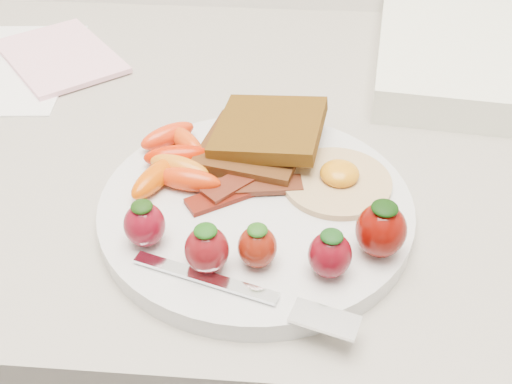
{
  "coord_description": "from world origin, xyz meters",
  "views": [
    {
      "loc": [
        0.06,
        1.15,
        1.28
      ],
      "look_at": [
        0.02,
        1.57,
        0.93
      ],
      "focal_mm": 45.0,
      "sensor_mm": 36.0,
      "label": 1
    }
  ],
  "objects": [
    {
      "name": "counter",
      "position": [
        0.0,
        1.7,
        0.45
      ],
      "size": [
        2.0,
        0.6,
        0.9
      ],
      "primitive_type": "cube",
      "color": "gray",
      "rests_on": "ground"
    },
    {
      "name": "strawberries",
      "position": [
        0.04,
        1.5,
        0.94
      ],
      "size": [
        0.22,
        0.07,
        0.05
      ],
      "color": "maroon",
      "rests_on": "plate"
    },
    {
      "name": "plate",
      "position": [
        0.02,
        1.57,
        0.91
      ],
      "size": [
        0.27,
        0.27,
        0.02
      ],
      "primitive_type": "cylinder",
      "color": "silver",
      "rests_on": "counter"
    },
    {
      "name": "notepad",
      "position": [
        -0.24,
        1.83,
        0.91
      ],
      "size": [
        0.19,
        0.2,
        0.01
      ],
      "primitive_type": "cube",
      "rotation": [
        0.0,
        0.0,
        0.69
      ],
      "color": "#FEB9CC",
      "rests_on": "paper_sheet"
    },
    {
      "name": "baby_carrots",
      "position": [
        -0.05,
        1.61,
        0.93
      ],
      "size": [
        0.09,
        0.12,
        0.02
      ],
      "color": "#BD1C00",
      "rests_on": "plate"
    },
    {
      "name": "fried_egg",
      "position": [
        0.09,
        1.6,
        0.92
      ],
      "size": [
        0.12,
        0.12,
        0.02
      ],
      "color": "beige",
      "rests_on": "plate"
    },
    {
      "name": "paper_sheet",
      "position": [
        -0.3,
        1.81,
        0.9
      ],
      "size": [
        0.18,
        0.23,
        0.0
      ],
      "primitive_type": "cube",
      "rotation": [
        0.0,
        0.0,
        0.09
      ],
      "color": "white",
      "rests_on": "counter"
    },
    {
      "name": "bacon_strips",
      "position": [
        0.01,
        1.58,
        0.92
      ],
      "size": [
        0.1,
        0.09,
        0.01
      ],
      "color": "#490E03",
      "rests_on": "plate"
    },
    {
      "name": "toast_lower",
      "position": [
        0.01,
        1.63,
        0.93
      ],
      "size": [
        0.11,
        0.11,
        0.01
      ],
      "primitive_type": "cube",
      "rotation": [
        0.0,
        0.0,
        -0.22
      ],
      "color": "black",
      "rests_on": "plate"
    },
    {
      "name": "fork",
      "position": [
        0.03,
        1.46,
        0.92
      ],
      "size": [
        0.17,
        0.07,
        0.0
      ],
      "color": "white",
      "rests_on": "plate"
    },
    {
      "name": "toast_upper",
      "position": [
        0.03,
        1.65,
        0.94
      ],
      "size": [
        0.11,
        0.11,
        0.02
      ],
      "primitive_type": "cube",
      "rotation": [
        0.0,
        -0.1,
        -0.14
      ],
      "color": "#35210A",
      "rests_on": "toast_lower"
    }
  ]
}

